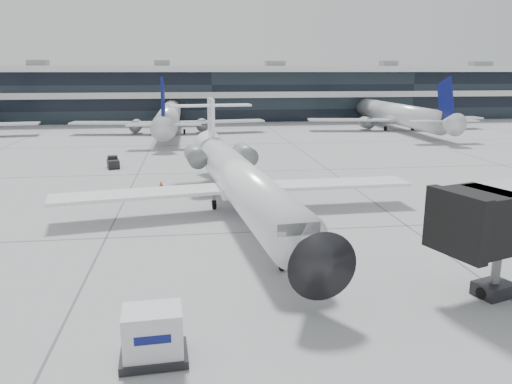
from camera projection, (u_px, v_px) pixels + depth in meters
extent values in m
plane|color=#939496|center=(262.00, 232.00, 32.81)|extent=(220.00, 220.00, 0.00)
cube|color=black|center=(210.00, 95.00, 110.60)|extent=(170.00, 22.00, 10.00)
cylinder|color=white|center=(241.00, 182.00, 35.83)|extent=(5.68, 26.77, 2.99)
cone|color=black|center=(310.00, 253.00, 21.78)|extent=(3.29, 3.39, 2.99)
cone|color=white|center=(211.00, 147.00, 50.00)|extent=(3.19, 3.82, 2.84)
cube|color=white|center=(139.00, 194.00, 35.45)|extent=(12.51, 4.92, 0.24)
cube|color=white|center=(329.00, 184.00, 38.67)|extent=(12.28, 3.27, 0.24)
cylinder|color=slate|center=(196.00, 156.00, 43.82)|extent=(2.04, 3.92, 1.66)
cylinder|color=slate|center=(245.00, 154.00, 44.81)|extent=(2.04, 3.92, 1.66)
cube|color=white|center=(211.00, 124.00, 48.82)|extent=(0.60, 2.90, 4.99)
cube|color=white|center=(210.00, 105.00, 48.81)|extent=(8.12, 2.58, 0.18)
cylinder|color=black|center=(282.00, 265.00, 26.40)|extent=(0.26, 0.64, 0.62)
cylinder|color=black|center=(214.00, 205.00, 38.07)|extent=(0.34, 0.73, 0.71)
cylinder|color=black|center=(256.00, 202.00, 38.82)|extent=(0.34, 0.73, 0.71)
cube|color=black|center=(478.00, 220.00, 21.92)|extent=(3.25, 3.60, 2.62)
cylinder|color=slate|center=(496.00, 270.00, 23.21)|extent=(0.41, 0.41, 2.62)
cube|color=black|center=(494.00, 289.00, 23.44)|extent=(2.01, 1.77, 0.65)
cube|color=black|center=(154.00, 355.00, 18.23)|extent=(2.54, 1.94, 0.30)
cube|color=white|center=(153.00, 331.00, 18.00)|extent=(2.21, 1.71, 1.69)
cone|color=#E73B0C|center=(161.00, 184.00, 45.46)|extent=(0.36, 0.36, 0.56)
cube|color=#E73B0C|center=(161.00, 186.00, 45.52)|extent=(0.49, 0.49, 0.03)
cube|color=black|center=(113.00, 163.00, 54.13)|extent=(1.64, 2.23, 0.82)
cube|color=black|center=(112.00, 158.00, 54.41)|extent=(1.17, 1.04, 0.46)
cylinder|color=black|center=(108.00, 165.00, 54.68)|extent=(0.26, 0.43, 0.40)
cylinder|color=black|center=(117.00, 165.00, 55.04)|extent=(0.26, 0.43, 0.40)
cylinder|color=black|center=(109.00, 168.00, 53.36)|extent=(0.26, 0.43, 0.40)
cylinder|color=black|center=(119.00, 167.00, 53.72)|extent=(0.26, 0.43, 0.40)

